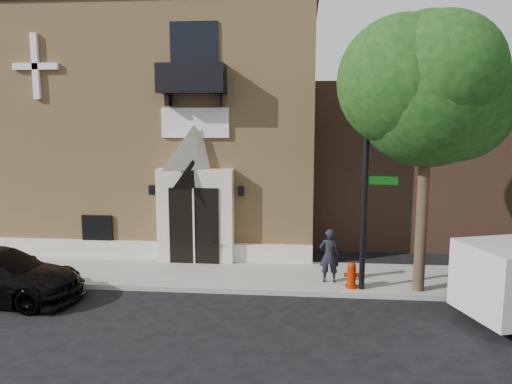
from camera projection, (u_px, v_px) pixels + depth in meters
ground at (210, 293)px, 14.52m from camera, size 120.00×120.00×0.00m
sidewalk at (250, 276)px, 15.89m from camera, size 42.00×3.00×0.15m
church at (175, 128)px, 21.94m from camera, size 12.20×11.01×9.30m
street_tree_left at (430, 88)px, 13.42m from camera, size 4.97×4.38×7.77m
street_sign at (366, 183)px, 14.04m from camera, size 0.98×0.99×6.16m
fire_hydrant at (351, 275)px, 14.53m from camera, size 0.43×0.35×0.76m
dumpster at (504, 269)px, 14.39m from camera, size 1.88×1.24×1.15m
planter at (215, 250)px, 17.10m from camera, size 0.91×0.86×0.81m
pedestrian_near at (329, 256)px, 14.97m from camera, size 0.62×0.42×1.63m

